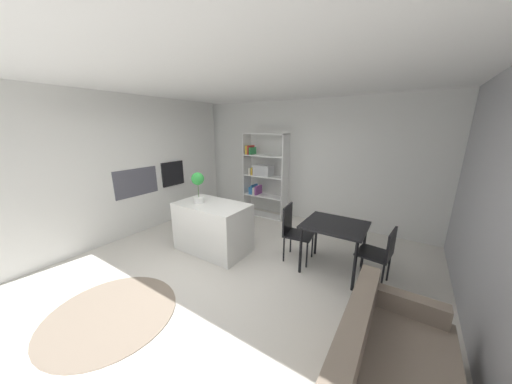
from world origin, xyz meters
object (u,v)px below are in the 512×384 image
Objects in this scene: open_bookshelf at (263,174)px; dining_chair_island_side at (293,228)px; dining_table at (335,230)px; potted_plant_on_island at (198,184)px; dining_chair_window_side at (381,251)px; built_in_oven at (173,173)px; kitchen_island at (213,227)px.

dining_chair_island_side is (1.55, -1.54, -0.52)m from open_bookshelf.
open_bookshelf is at bearing 145.64° from dining_table.
dining_chair_window_side is (2.93, 0.59, -0.71)m from potted_plant_on_island.
built_in_oven is 4.60m from dining_chair_window_side.
potted_plant_on_island reaches higher than dining_table.
open_bookshelf is at bearing -110.87° from dining_chair_window_side.
dining_chair_island_side is at bearing -2.81° from built_in_oven.
dining_table is (2.26, 0.60, -0.55)m from potted_plant_on_island.
potted_plant_on_island reaches higher than dining_chair_island_side.
dining_chair_island_side reaches higher than dining_chair_window_side.
open_bookshelf is (0.03, 2.13, -0.16)m from potted_plant_on_island.
open_bookshelf reaches higher than dining_chair_window_side.
kitchen_island is 1.37× the size of dining_chair_island_side.
open_bookshelf reaches higher than dining_table.
dining_chair_window_side is (2.69, 0.52, 0.08)m from kitchen_island.
built_in_oven is 1.79m from potted_plant_on_island.
dining_table is at bearing -95.15° from dining_chair_island_side.
built_in_oven is 2.10m from kitchen_island.
kitchen_island is at bearing -19.89° from built_in_oven.
kitchen_island is 0.83m from potted_plant_on_island.
potted_plant_on_island is at bearing -165.10° from dining_table.
kitchen_island reaches higher than dining_table.
open_bookshelf is at bearing 39.24° from dining_chair_island_side.
open_bookshelf is 2.73m from dining_table.
dining_chair_island_side is at bearing -179.06° from dining_table.
dining_chair_window_side is (2.89, -1.54, -0.55)m from open_bookshelf.
dining_table is at bearing -34.36° from open_bookshelf.
built_in_oven is 0.69× the size of dining_chair_window_side.
dining_chair_window_side is at bearing 11.41° from potted_plant_on_island.
kitchen_island is 1.43× the size of dining_table.
kitchen_island is at bearing -165.42° from dining_table.
open_bookshelf reaches higher than potted_plant_on_island.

